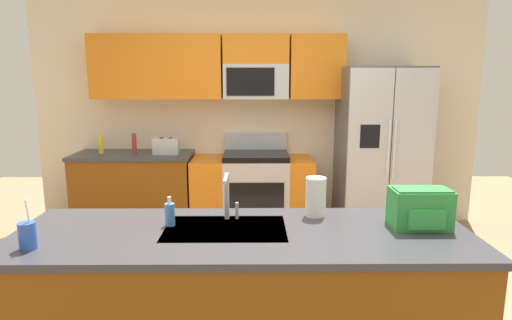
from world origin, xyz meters
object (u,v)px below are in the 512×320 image
at_px(bottle_yellow, 101,144).
at_px(pepper_mill, 134,143).
at_px(range_oven, 253,192).
at_px(drink_cup_blue, 27,235).
at_px(soap_dispenser, 170,214).
at_px(paper_towel_roll, 316,197).
at_px(toaster, 166,146).
at_px(backpack, 420,207).
at_px(refrigerator, 380,152).
at_px(sink_faucet, 227,193).

bearing_deg(bottle_yellow, pepper_mill, 0.17).
xyz_separation_m(range_oven, drink_cup_blue, (-1.11, -2.75, 0.53)).
bearing_deg(range_oven, pepper_mill, -179.89).
xyz_separation_m(range_oven, soap_dispenser, (-0.47, -2.41, 0.53)).
height_order(range_oven, soap_dispenser, range_oven).
distance_m(range_oven, drink_cup_blue, 3.02).
height_order(range_oven, paper_towel_roll, paper_towel_roll).
bearing_deg(drink_cup_blue, toaster, 86.73).
bearing_deg(backpack, pepper_mill, 132.71).
bearing_deg(toaster, range_oven, 3.14).
bearing_deg(refrigerator, backpack, -101.28).
height_order(refrigerator, pepper_mill, refrigerator).
bearing_deg(soap_dispenser, range_oven, 78.93).
relative_size(pepper_mill, paper_towel_roll, 0.92).
xyz_separation_m(range_oven, paper_towel_roll, (0.39, -2.24, 0.58)).
relative_size(pepper_mill, drink_cup_blue, 0.87).
xyz_separation_m(drink_cup_blue, soap_dispenser, (0.64, 0.34, -0.00)).
bearing_deg(sink_faucet, backpack, -7.03).
distance_m(toaster, paper_towel_roll, 2.57).
height_order(refrigerator, toaster, refrigerator).
height_order(pepper_mill, paper_towel_roll, paper_towel_roll).
height_order(bottle_yellow, soap_dispenser, bottle_yellow).
height_order(bottle_yellow, drink_cup_blue, drink_cup_blue).
relative_size(drink_cup_blue, backpack, 0.80).
bearing_deg(bottle_yellow, sink_faucet, -56.27).
bearing_deg(toaster, sink_faucet, -70.40).
xyz_separation_m(soap_dispenser, backpack, (1.42, -0.04, 0.05)).
height_order(sink_faucet, drink_cup_blue, sink_faucet).
height_order(bottle_yellow, paper_towel_roll, paper_towel_roll).
bearing_deg(paper_towel_roll, bottle_yellow, 132.91).
height_order(range_oven, sink_faucet, sink_faucet).
distance_m(refrigerator, bottle_yellow, 3.12).
distance_m(range_oven, backpack, 2.69).
height_order(refrigerator, soap_dispenser, refrigerator).
distance_m(bottle_yellow, soap_dispenser, 2.70).
distance_m(toaster, bottle_yellow, 0.74).
bearing_deg(pepper_mill, sink_faucet, -63.13).
bearing_deg(range_oven, bottle_yellow, -179.88).
relative_size(pepper_mill, sink_faucet, 0.79).
bearing_deg(paper_towel_roll, toaster, 121.48).
relative_size(drink_cup_blue, soap_dispenser, 1.51).
bearing_deg(bottle_yellow, soap_dispenser, -63.09).
height_order(toaster, sink_faucet, sink_faucet).
bearing_deg(toaster, backpack, -51.70).
xyz_separation_m(toaster, bottle_yellow, (-0.74, 0.05, 0.01)).
relative_size(toaster, soap_dispenser, 1.65).
bearing_deg(sink_faucet, bottle_yellow, 123.73).
relative_size(refrigerator, sink_faucet, 6.56).
relative_size(refrigerator, drink_cup_blue, 7.23).
bearing_deg(refrigerator, toaster, 179.53).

